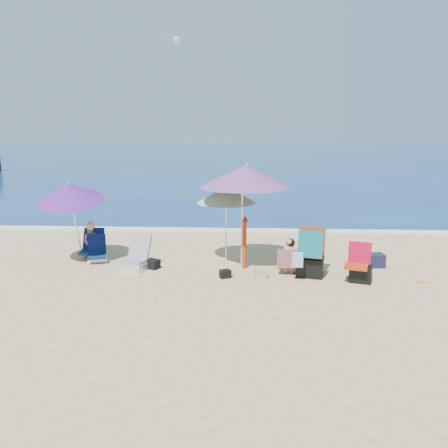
{
  "coord_description": "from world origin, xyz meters",
  "views": [
    {
      "loc": [
        0.23,
        -9.53,
        3.35
      ],
      "look_at": [
        -0.3,
        1.0,
        1.1
      ],
      "focal_mm": 36.74,
      "sensor_mm": 36.0,
      "label": 1
    }
  ],
  "objects_px": {
    "furled_umbrella": "(245,240)",
    "person_left": "(92,241)",
    "umbrella_striped": "(226,194)",
    "chair_rainbow": "(136,261)",
    "umbrella_blue": "(70,192)",
    "umbrella_turquoise": "(245,176)",
    "person_center": "(289,257)",
    "camp_chair_left": "(360,270)",
    "seagull": "(177,40)",
    "chair_navy": "(97,254)",
    "camp_chair_right": "(310,259)"
  },
  "relations": [
    {
      "from": "umbrella_striped",
      "to": "chair_rainbow",
      "type": "bearing_deg",
      "value": -160.48
    },
    {
      "from": "chair_rainbow",
      "to": "seagull",
      "type": "xyz_separation_m",
      "value": [
        0.87,
        1.5,
        5.24
      ]
    },
    {
      "from": "chair_navy",
      "to": "camp_chair_right",
      "type": "relative_size",
      "value": 0.68
    },
    {
      "from": "umbrella_blue",
      "to": "person_left",
      "type": "xyz_separation_m",
      "value": [
        0.29,
        0.49,
        -1.35
      ]
    },
    {
      "from": "umbrella_blue",
      "to": "chair_rainbow",
      "type": "height_order",
      "value": "umbrella_blue"
    },
    {
      "from": "umbrella_blue",
      "to": "chair_rainbow",
      "type": "relative_size",
      "value": 2.55
    },
    {
      "from": "umbrella_turquoise",
      "to": "seagull",
      "type": "xyz_separation_m",
      "value": [
        -1.72,
        1.16,
        3.24
      ]
    },
    {
      "from": "camp_chair_right",
      "to": "chair_rainbow",
      "type": "bearing_deg",
      "value": 175.56
    },
    {
      "from": "chair_navy",
      "to": "camp_chair_right",
      "type": "height_order",
      "value": "camp_chair_right"
    },
    {
      "from": "camp_chair_right",
      "to": "person_center",
      "type": "height_order",
      "value": "camp_chair_right"
    },
    {
      "from": "umbrella_turquoise",
      "to": "person_center",
      "type": "bearing_deg",
      "value": -28.37
    },
    {
      "from": "umbrella_turquoise",
      "to": "person_center",
      "type": "height_order",
      "value": "umbrella_turquoise"
    },
    {
      "from": "umbrella_striped",
      "to": "seagull",
      "type": "xyz_separation_m",
      "value": [
        -1.27,
        0.74,
        3.74
      ]
    },
    {
      "from": "chair_rainbow",
      "to": "umbrella_blue",
      "type": "bearing_deg",
      "value": 166.77
    },
    {
      "from": "umbrella_blue",
      "to": "person_left",
      "type": "distance_m",
      "value": 1.46
    },
    {
      "from": "chair_navy",
      "to": "seagull",
      "type": "height_order",
      "value": "seagull"
    },
    {
      "from": "furled_umbrella",
      "to": "person_left",
      "type": "bearing_deg",
      "value": 170.19
    },
    {
      "from": "umbrella_striped",
      "to": "camp_chair_left",
      "type": "height_order",
      "value": "umbrella_striped"
    },
    {
      "from": "chair_rainbow",
      "to": "person_center",
      "type": "distance_m",
      "value": 3.65
    },
    {
      "from": "chair_rainbow",
      "to": "camp_chair_left",
      "type": "relative_size",
      "value": 1.0
    },
    {
      "from": "person_left",
      "to": "seagull",
      "type": "height_order",
      "value": "seagull"
    },
    {
      "from": "umbrella_striped",
      "to": "camp_chair_left",
      "type": "xyz_separation_m",
      "value": [
        3.01,
        -1.4,
        -1.45
      ]
    },
    {
      "from": "furled_umbrella",
      "to": "camp_chair_right",
      "type": "relative_size",
      "value": 1.14
    },
    {
      "from": "chair_rainbow",
      "to": "camp_chair_right",
      "type": "relative_size",
      "value": 0.76
    },
    {
      "from": "umbrella_turquoise",
      "to": "camp_chair_right",
      "type": "bearing_deg",
      "value": -23.71
    },
    {
      "from": "umbrella_striped",
      "to": "chair_rainbow",
      "type": "xyz_separation_m",
      "value": [
        -2.14,
        -0.76,
        -1.5
      ]
    },
    {
      "from": "camp_chair_left",
      "to": "camp_chair_right",
      "type": "height_order",
      "value": "camp_chair_right"
    },
    {
      "from": "umbrella_striped",
      "to": "umbrella_blue",
      "type": "bearing_deg",
      "value": -174.43
    },
    {
      "from": "umbrella_turquoise",
      "to": "seagull",
      "type": "distance_m",
      "value": 3.85
    },
    {
      "from": "chair_navy",
      "to": "umbrella_blue",
      "type": "bearing_deg",
      "value": -156.47
    },
    {
      "from": "umbrella_turquoise",
      "to": "camp_chair_right",
      "type": "relative_size",
      "value": 2.38
    },
    {
      "from": "umbrella_turquoise",
      "to": "furled_umbrella",
      "type": "xyz_separation_m",
      "value": [
        0.02,
        -0.15,
        -1.5
      ]
    },
    {
      "from": "umbrella_striped",
      "to": "seagull",
      "type": "distance_m",
      "value": 4.02
    },
    {
      "from": "person_left",
      "to": "chair_rainbow",
      "type": "bearing_deg",
      "value": -32.97
    },
    {
      "from": "umbrella_blue",
      "to": "furled_umbrella",
      "type": "distance_m",
      "value": 4.39
    },
    {
      "from": "camp_chair_right",
      "to": "umbrella_blue",
      "type": "bearing_deg",
      "value": 172.99
    },
    {
      "from": "umbrella_blue",
      "to": "camp_chair_right",
      "type": "xyz_separation_m",
      "value": [
        5.74,
        -0.71,
        -1.38
      ]
    },
    {
      "from": "camp_chair_right",
      "to": "person_left",
      "type": "xyz_separation_m",
      "value": [
        -5.45,
        1.2,
        0.03
      ]
    },
    {
      "from": "person_center",
      "to": "chair_navy",
      "type": "bearing_deg",
      "value": 170.11
    },
    {
      "from": "umbrella_turquoise",
      "to": "seagull",
      "type": "bearing_deg",
      "value": 146.03
    },
    {
      "from": "umbrella_turquoise",
      "to": "chair_rainbow",
      "type": "height_order",
      "value": "umbrella_turquoise"
    },
    {
      "from": "person_left",
      "to": "seagull",
      "type": "xyz_separation_m",
      "value": [
        2.22,
        0.62,
        5.01
      ]
    },
    {
      "from": "chair_navy",
      "to": "furled_umbrella",
      "type": "bearing_deg",
      "value": -6.34
    },
    {
      "from": "person_center",
      "to": "person_left",
      "type": "relative_size",
      "value": 0.87
    },
    {
      "from": "umbrella_striped",
      "to": "chair_rainbow",
      "type": "height_order",
      "value": "umbrella_striped"
    },
    {
      "from": "umbrella_striped",
      "to": "furled_umbrella",
      "type": "distance_m",
      "value": 1.24
    },
    {
      "from": "camp_chair_right",
      "to": "person_left",
      "type": "relative_size",
      "value": 1.16
    },
    {
      "from": "person_center",
      "to": "seagull",
      "type": "distance_m",
      "value": 6.0
    },
    {
      "from": "umbrella_blue",
      "to": "person_center",
      "type": "height_order",
      "value": "umbrella_blue"
    },
    {
      "from": "umbrella_striped",
      "to": "person_center",
      "type": "height_order",
      "value": "umbrella_striped"
    }
  ]
}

